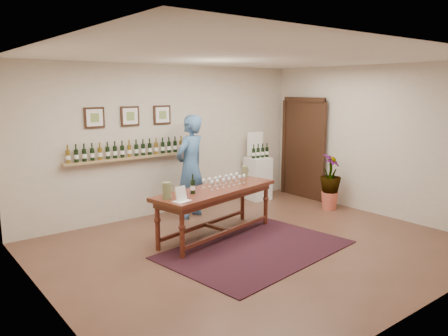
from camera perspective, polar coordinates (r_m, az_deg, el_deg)
ground at (r=6.73m, az=4.27°, el=-10.23°), size 6.00×6.00×0.00m
room_shell at (r=9.18m, az=6.33°, el=2.51°), size 6.00×6.00×6.00m
rug at (r=6.61m, az=4.24°, el=-10.56°), size 2.91×2.13×0.01m
tasting_table at (r=6.97m, az=-1.02°, el=-3.62°), size 2.35×1.17×0.80m
table_glasses at (r=7.13m, az=0.09°, el=-1.66°), size 1.17×0.40×0.16m
table_bottles at (r=6.61m, az=-4.38°, el=-1.98°), size 0.32×0.23×0.31m
pitcher_left at (r=6.32m, az=-7.48°, el=-2.94°), size 0.18×0.18×0.24m
pitcher_right at (r=7.79m, az=2.71°, el=-0.51°), size 0.16×0.16×0.20m
menu_card at (r=6.17m, az=-5.65°, el=-3.36°), size 0.27×0.22×0.21m
display_pedestal at (r=9.42m, az=4.43°, el=-1.36°), size 0.49×0.49×0.91m
pedestal_bottles at (r=9.31m, az=4.77°, el=2.20°), size 0.28×0.09×0.28m
info_sign at (r=9.43m, az=4.09°, el=3.18°), size 0.41×0.05×0.56m
potted_plant at (r=8.83m, az=13.71°, el=-1.77°), size 0.67×0.67×0.95m
person at (r=8.00m, az=-4.40°, el=0.16°), size 0.80×0.65×1.90m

